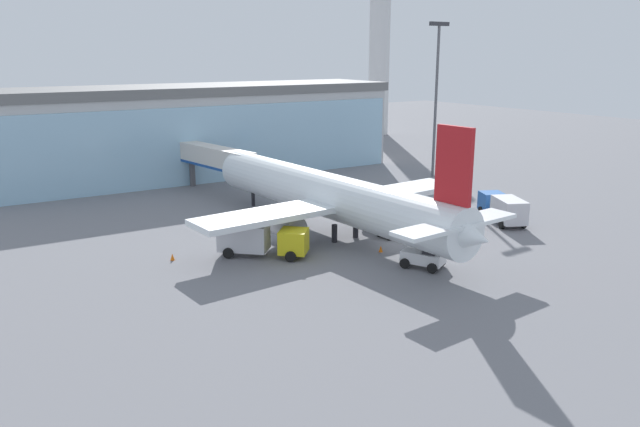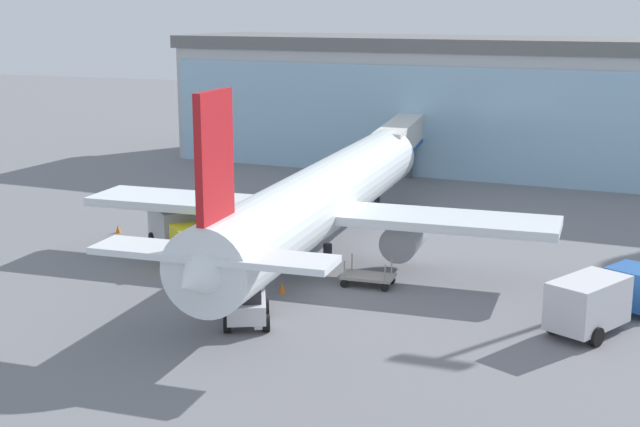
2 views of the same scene
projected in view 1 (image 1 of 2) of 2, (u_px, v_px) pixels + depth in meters
The scene contains 12 objects.
ground at pixel (386, 247), 53.74m from camera, with size 240.00×240.00×0.00m, color slate.
terminal_building at pixel (194, 130), 84.20m from camera, with size 56.31×16.27×12.00m.
jet_bridge at pixel (214, 158), 73.33m from camera, with size 3.90×14.33×5.56m.
control_tower at pixel (380, 32), 122.04m from camera, with size 6.92×6.92×34.86m.
apron_light_mast at pixel (436, 88), 81.14m from camera, with size 3.20×0.40×20.01m.
airplane at pixel (331, 197), 56.55m from camera, with size 27.94×36.11×11.29m.
catering_truck at pixel (260, 239), 51.09m from camera, with size 6.75×6.68×2.65m.
fuel_truck at pixel (503, 207), 61.33m from camera, with size 5.26×7.51×2.65m.
baggage_cart at pixel (393, 231), 56.65m from camera, with size 2.86×1.70×1.50m.
pushback_tug at pixel (425, 256), 48.40m from camera, with size 3.23×3.66×2.30m.
safety_cone_nose at pixel (381, 249), 52.36m from camera, with size 0.36×0.36×0.55m, color orange.
safety_cone_wingtip at pixel (172, 257), 50.30m from camera, with size 0.36×0.36×0.55m, color orange.
Camera 1 is at (-33.80, -38.99, 16.34)m, focal length 35.00 mm.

